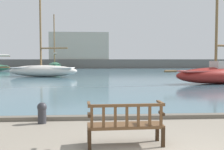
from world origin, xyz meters
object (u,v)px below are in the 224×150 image
(sailboat_nearest_starboard, at_px, (43,70))
(sailboat_mid_port, at_px, (55,65))
(mooring_bollard, at_px, (42,112))
(park_bench, at_px, (125,124))
(sailboat_outer_port, at_px, (218,74))

(sailboat_nearest_starboard, relative_size, sailboat_mid_port, 1.16)
(mooring_bollard, bearing_deg, sailboat_mid_port, 96.95)
(park_bench, xyz_separation_m, sailboat_outer_port, (8.27, 13.57, 0.32))
(park_bench, relative_size, sailboat_outer_port, 0.22)
(park_bench, bearing_deg, sailboat_outer_port, 58.64)
(park_bench, distance_m, sailboat_nearest_starboard, 22.95)
(sailboat_outer_port, height_order, sailboat_mid_port, sailboat_mid_port)
(park_bench, bearing_deg, sailboat_mid_port, 99.61)
(sailboat_outer_port, distance_m, sailboat_mid_port, 29.71)
(park_bench, height_order, mooring_bollard, park_bench)
(sailboat_outer_port, bearing_deg, sailboat_mid_port, 120.14)
(park_bench, height_order, sailboat_outer_port, sailboat_outer_port)
(sailboat_nearest_starboard, bearing_deg, sailboat_mid_port, 93.60)
(sailboat_mid_port, relative_size, mooring_bollard, 14.58)
(sailboat_mid_port, bearing_deg, sailboat_outer_port, -59.86)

